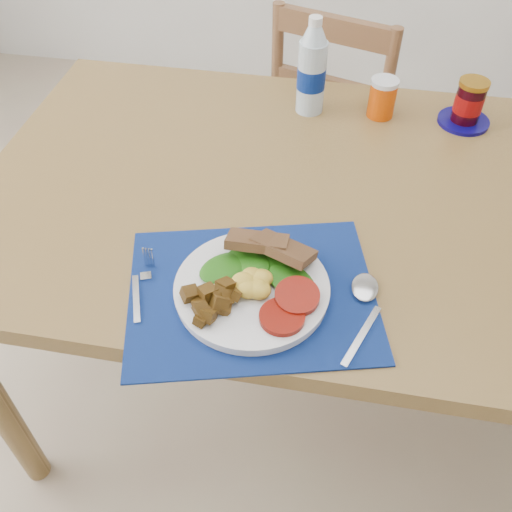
{
  "coord_description": "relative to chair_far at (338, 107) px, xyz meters",
  "views": [
    {
      "loc": [
        0.05,
        -0.72,
        1.51
      ],
      "look_at": [
        -0.07,
        -0.06,
        0.8
      ],
      "focal_mm": 40.0,
      "sensor_mm": 36.0,
      "label": 1
    }
  ],
  "objects": [
    {
      "name": "fork",
      "position": [
        -0.28,
        -0.99,
        0.21
      ],
      "size": [
        0.05,
        0.15,
        0.0
      ],
      "rotation": [
        0.0,
        0.0,
        0.36
      ],
      "color": "#B2B5BA",
      "rests_on": "placemat"
    },
    {
      "name": "chair_far",
      "position": [
        0.0,
        0.0,
        0.0
      ],
      "size": [
        0.49,
        0.48,
        1.06
      ],
      "rotation": [
        0.0,
        0.0,
        2.84
      ],
      "color": "#53371E",
      "rests_on": "ground"
    },
    {
      "name": "breakfast_plate",
      "position": [
        -0.1,
        -0.98,
        0.23
      ],
      "size": [
        0.26,
        0.26,
        0.06
      ],
      "rotation": [
        0.0,
        0.0,
        -0.14
      ],
      "color": "silver",
      "rests_on": "placemat"
    },
    {
      "name": "jam_on_saucer",
      "position": [
        0.31,
        -0.36,
        0.26
      ],
      "size": [
        0.12,
        0.12,
        0.11
      ],
      "color": "#090557",
      "rests_on": "table"
    },
    {
      "name": "table",
      "position": [
        -0.02,
        -0.67,
        0.12
      ],
      "size": [
        1.4,
        0.9,
        0.75
      ],
      "color": "brown",
      "rests_on": "ground"
    },
    {
      "name": "spoon",
      "position": [
        0.1,
        -0.96,
        0.21
      ],
      "size": [
        0.06,
        0.2,
        0.01
      ],
      "rotation": [
        0.0,
        0.0,
        -0.37
      ],
      "color": "#B2B5BA",
      "rests_on": "placemat"
    },
    {
      "name": "placemat",
      "position": [
        -0.09,
        -0.97,
        0.21
      ],
      "size": [
        0.49,
        0.43,
        0.0
      ],
      "primitive_type": "cube",
      "rotation": [
        0.0,
        0.0,
        0.26
      ],
      "color": "black",
      "rests_on": "table"
    },
    {
      "name": "ground",
      "position": [
        -0.02,
        -0.87,
        -0.54
      ],
      "size": [
        4.0,
        4.0,
        0.0
      ],
      "primitive_type": "plane",
      "color": "gray",
      "rests_on": "ground"
    },
    {
      "name": "juice_glass",
      "position": [
        0.11,
        -0.36,
        0.25
      ],
      "size": [
        0.06,
        0.06,
        0.09
      ],
      "primitive_type": "cylinder",
      "color": "#D04505",
      "rests_on": "table"
    },
    {
      "name": "water_bottle",
      "position": [
        -0.06,
        -0.37,
        0.31
      ],
      "size": [
        0.07,
        0.07,
        0.23
      ],
      "color": "#ADBFCC",
      "rests_on": "table"
    }
  ]
}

